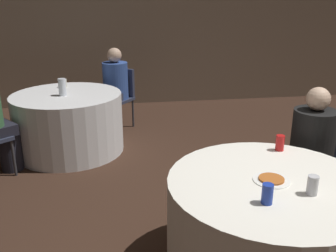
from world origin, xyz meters
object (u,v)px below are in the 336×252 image
(soda_can_red, at_px, (280,143))
(soda_can_blue, at_px, (267,194))
(chair_near_northeast, at_px, (313,155))
(bottle_far, at_px, (62,87))
(table_far, at_px, (69,123))
(person_black_shirt, at_px, (309,153))
(soda_can_silver, at_px, (313,185))
(table_near, at_px, (267,230))
(pizza_plate_near, at_px, (271,180))
(chair_far_northeast, at_px, (120,92))
(person_blue_shirt, at_px, (113,89))

(soda_can_red, bearing_deg, soda_can_blue, -119.11)
(chair_near_northeast, height_order, bottle_far, bottle_far)
(table_far, height_order, chair_near_northeast, chair_near_northeast)
(person_black_shirt, bearing_deg, soda_can_silver, 104.96)
(table_far, distance_m, person_black_shirt, 2.89)
(table_near, relative_size, soda_can_red, 11.13)
(pizza_plate_near, xyz_separation_m, soda_can_red, (0.27, 0.47, 0.05))
(person_black_shirt, distance_m, soda_can_red, 0.47)
(soda_can_red, xyz_separation_m, soda_can_silver, (-0.10, -0.68, 0.00))
(table_near, height_order, chair_near_northeast, chair_near_northeast)
(soda_can_silver, bearing_deg, soda_can_red, 81.59)
(table_near, distance_m, soda_can_blue, 0.52)
(chair_far_northeast, xyz_separation_m, pizza_plate_near, (0.89, -3.38, 0.22))
(soda_can_blue, bearing_deg, soda_can_red, 60.89)
(bottle_far, bearing_deg, chair_near_northeast, -35.63)
(person_black_shirt, relative_size, pizza_plate_near, 4.86)
(person_black_shirt, distance_m, soda_can_silver, 1.02)
(chair_near_northeast, bearing_deg, person_black_shirt, 90.00)
(table_far, xyz_separation_m, pizza_plate_near, (1.56, -2.53, 0.38))
(table_near, height_order, pizza_plate_near, pizza_plate_near)
(pizza_plate_near, height_order, bottle_far, bottle_far)
(chair_near_northeast, height_order, soda_can_silver, chair_near_northeast)
(table_near, bearing_deg, pizza_plate_near, 90.08)
(chair_far_northeast, relative_size, bottle_far, 4.20)
(person_black_shirt, height_order, soda_can_silver, person_black_shirt)
(person_blue_shirt, height_order, soda_can_blue, person_blue_shirt)
(table_near, xyz_separation_m, soda_can_silver, (0.17, -0.20, 0.43))
(soda_can_silver, bearing_deg, table_far, 122.26)
(person_black_shirt, height_order, soda_can_red, person_black_shirt)
(table_near, height_order, chair_far_northeast, chair_far_northeast)
(table_near, bearing_deg, soda_can_red, 60.77)
(soda_can_red, bearing_deg, person_black_shirt, 28.39)
(person_blue_shirt, relative_size, soda_can_silver, 9.76)
(person_black_shirt, xyz_separation_m, soda_can_red, (-0.38, -0.20, 0.20))
(table_near, bearing_deg, table_far, 121.59)
(table_near, relative_size, chair_near_northeast, 1.56)
(table_near, distance_m, table_far, 2.98)
(chair_far_northeast, height_order, soda_can_silver, chair_far_northeast)
(chair_far_northeast, xyz_separation_m, soda_can_blue, (0.75, -3.64, 0.27))
(soda_can_red, relative_size, soda_can_blue, 1.00)
(pizza_plate_near, xyz_separation_m, bottle_far, (-1.59, 2.46, 0.10))
(pizza_plate_near, distance_m, soda_can_red, 0.54)
(table_far, bearing_deg, chair_far_northeast, 51.85)
(chair_far_northeast, height_order, person_black_shirt, person_black_shirt)
(person_black_shirt, relative_size, soda_can_silver, 9.59)
(chair_near_northeast, xyz_separation_m, soda_can_red, (-0.48, -0.31, 0.27))
(chair_near_northeast, relative_size, chair_far_northeast, 1.00)
(pizza_plate_near, height_order, soda_can_blue, soda_can_blue)
(table_near, distance_m, person_black_shirt, 0.97)
(person_blue_shirt, xyz_separation_m, pizza_plate_near, (0.99, -3.26, 0.14))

